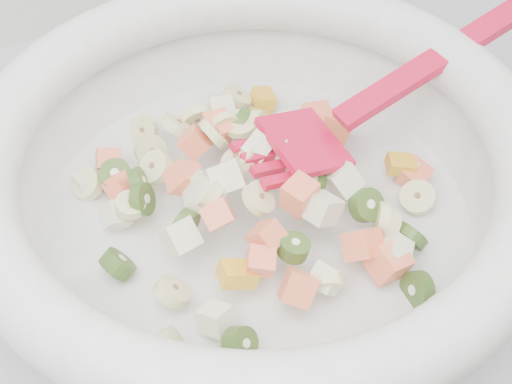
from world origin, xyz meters
name	(u,v)px	position (x,y,z in m)	size (l,w,h in m)	color
mixing_bowl	(256,177)	(-0.07, 1.40, 0.96)	(0.49, 0.42, 0.13)	white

